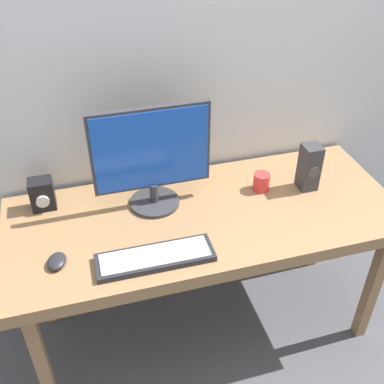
# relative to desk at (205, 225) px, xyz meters

# --- Properties ---
(ground_plane) EXTENTS (6.00, 6.00, 0.00)m
(ground_plane) POSITION_rel_desk_xyz_m (0.00, 0.00, -0.67)
(ground_plane) COLOR #4C4C51
(desk) EXTENTS (1.64, 0.68, 0.74)m
(desk) POSITION_rel_desk_xyz_m (0.00, 0.00, 0.00)
(desk) COLOR #936D47
(desk) RESTS_ON ground_plane
(monitor) EXTENTS (0.48, 0.21, 0.45)m
(monitor) POSITION_rel_desk_xyz_m (-0.19, 0.13, 0.30)
(monitor) COLOR #333338
(monitor) RESTS_ON desk
(keyboard_primary) EXTENTS (0.44, 0.14, 0.03)m
(keyboard_primary) POSITION_rel_desk_xyz_m (-0.26, -0.21, 0.08)
(keyboard_primary) COLOR #232328
(keyboard_primary) RESTS_ON desk
(mouse) EXTENTS (0.09, 0.11, 0.03)m
(mouse) POSITION_rel_desk_xyz_m (-0.61, -0.14, 0.08)
(mouse) COLOR #232328
(mouse) RESTS_ON desk
(speaker_right) EXTENTS (0.08, 0.09, 0.21)m
(speaker_right) POSITION_rel_desk_xyz_m (0.49, 0.05, 0.17)
(speaker_right) COLOR #333338
(speaker_right) RESTS_ON desk
(audio_controller) EXTENTS (0.10, 0.09, 0.14)m
(audio_controller) POSITION_rel_desk_xyz_m (-0.64, 0.22, 0.13)
(audio_controller) COLOR black
(audio_controller) RESTS_ON desk
(coffee_mug) EXTENTS (0.07, 0.07, 0.08)m
(coffee_mug) POSITION_rel_desk_xyz_m (0.29, 0.09, 0.10)
(coffee_mug) COLOR red
(coffee_mug) RESTS_ON desk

